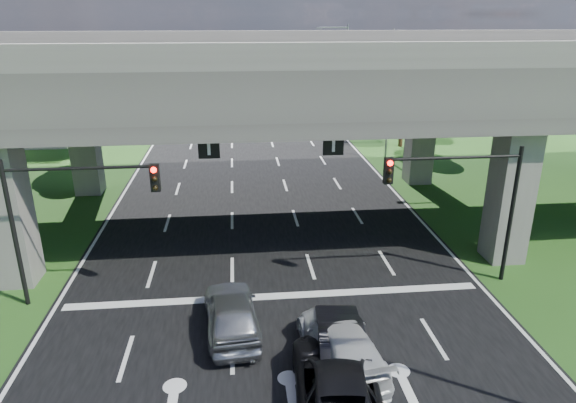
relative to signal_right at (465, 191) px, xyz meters
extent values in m
plane|color=#1E4114|center=(-7.82, -3.94, -4.19)|extent=(160.00, 160.00, 0.00)
cube|color=black|center=(-7.82, 6.06, -4.17)|extent=(18.00, 120.00, 0.03)
cube|color=#32302E|center=(-7.82, 8.06, 3.81)|extent=(80.00, 15.00, 2.00)
cube|color=slate|center=(-7.82, 0.81, 5.31)|extent=(80.00, 0.50, 1.00)
cube|color=slate|center=(-7.82, 15.31, 5.31)|extent=(80.00, 0.50, 1.00)
cube|color=slate|center=(-18.82, 2.06, -0.69)|extent=(1.60, 1.60, 7.00)
cube|color=slate|center=(-18.82, 14.06, -0.69)|extent=(1.60, 1.60, 7.00)
cube|color=slate|center=(3.18, 2.06, -0.69)|extent=(1.60, 1.60, 7.00)
cube|color=slate|center=(3.18, 14.06, -0.69)|extent=(1.60, 1.60, 7.00)
cube|color=black|center=(-10.32, 1.06, 1.81)|extent=(0.85, 0.06, 0.85)
cube|color=black|center=(-5.32, 1.06, 1.81)|extent=(0.85, 0.06, 0.85)
cylinder|color=black|center=(2.18, 0.06, -1.19)|extent=(0.18, 0.18, 6.00)
cylinder|color=black|center=(-0.57, 0.06, 1.41)|extent=(5.50, 0.12, 0.12)
cube|color=black|center=(-3.32, -0.12, 1.01)|extent=(0.35, 0.28, 1.05)
sphere|color=#FF0C05|center=(-3.32, -0.28, 1.36)|extent=(0.22, 0.22, 0.22)
cylinder|color=black|center=(-17.82, 0.06, -1.19)|extent=(0.18, 0.18, 6.00)
cylinder|color=black|center=(-15.07, 0.06, 1.41)|extent=(5.50, 0.12, 0.12)
cube|color=black|center=(-12.32, -0.12, 1.01)|extent=(0.35, 0.28, 1.05)
sphere|color=#FF0C05|center=(-12.32, -0.28, 1.36)|extent=(0.22, 0.22, 0.22)
cylinder|color=gray|center=(2.68, 20.06, 0.81)|extent=(0.16, 0.16, 10.00)
cylinder|color=gray|center=(1.18, 20.06, 5.51)|extent=(3.00, 0.10, 0.10)
cube|color=gray|center=(-0.32, 20.06, 5.41)|extent=(0.60, 0.25, 0.18)
cylinder|color=gray|center=(2.68, 36.06, 0.81)|extent=(0.16, 0.16, 10.00)
cylinder|color=gray|center=(1.18, 36.06, 5.51)|extent=(3.00, 0.10, 0.10)
cube|color=gray|center=(-0.32, 36.06, 5.41)|extent=(0.60, 0.25, 0.18)
cylinder|color=black|center=(-21.82, 22.06, -2.54)|extent=(0.36, 0.36, 3.30)
sphere|color=#1A4A13|center=(-21.82, 22.06, 0.46)|extent=(4.50, 4.50, 4.50)
sphere|color=#1A4A13|center=(-21.42, 21.76, 1.81)|extent=(3.60, 3.60, 3.60)
sphere|color=#1A4A13|center=(-22.12, 22.46, -0.44)|extent=(3.30, 3.30, 3.30)
cylinder|color=black|center=(-24.82, 30.06, -2.76)|extent=(0.36, 0.36, 2.86)
sphere|color=#1A4A13|center=(-24.82, 30.06, -0.16)|extent=(3.90, 3.90, 3.90)
sphere|color=#1A4A13|center=(-24.42, 29.76, 1.01)|extent=(3.12, 3.12, 3.12)
sphere|color=#1A4A13|center=(-25.12, 30.46, -0.94)|extent=(2.86, 2.86, 2.86)
cylinder|color=black|center=(-20.82, 38.06, -2.43)|extent=(0.36, 0.36, 3.52)
sphere|color=#1A4A13|center=(-20.82, 38.06, 0.77)|extent=(4.80, 4.80, 4.80)
sphere|color=#1A4A13|center=(-20.42, 37.76, 2.21)|extent=(3.84, 3.84, 3.84)
sphere|color=#1A4A13|center=(-21.12, 38.46, -0.19)|extent=(3.52, 3.52, 3.52)
cylinder|color=black|center=(5.18, 24.06, -2.65)|extent=(0.36, 0.36, 3.08)
sphere|color=#1A4A13|center=(5.18, 24.06, 0.15)|extent=(4.20, 4.20, 4.20)
sphere|color=#1A4A13|center=(5.58, 23.76, 1.41)|extent=(3.36, 3.36, 3.36)
sphere|color=#1A4A13|center=(4.88, 24.46, -0.69)|extent=(3.08, 3.08, 3.08)
cylinder|color=black|center=(8.18, 32.06, -2.76)|extent=(0.36, 0.36, 2.86)
sphere|color=#1A4A13|center=(8.18, 32.06, -0.16)|extent=(3.90, 3.90, 3.90)
sphere|color=#1A4A13|center=(8.58, 31.76, 1.01)|extent=(3.12, 3.12, 3.12)
sphere|color=#1A4A13|center=(7.88, 32.46, -0.94)|extent=(2.86, 2.86, 2.86)
cylinder|color=black|center=(4.18, 40.06, -2.54)|extent=(0.36, 0.36, 3.30)
sphere|color=#1A4A13|center=(4.18, 40.06, 0.46)|extent=(4.50, 4.50, 4.50)
sphere|color=#1A4A13|center=(4.58, 39.76, 1.81)|extent=(3.60, 3.60, 3.60)
sphere|color=#1A4A13|center=(3.88, 40.46, -0.44)|extent=(3.30, 3.30, 3.30)
imported|color=#96999D|center=(-9.62, -2.74, -3.36)|extent=(2.28, 4.82, 1.59)
imported|color=black|center=(-6.02, -4.69, -3.44)|extent=(1.97, 4.47, 1.43)
imported|color=#B9B9B9|center=(-6.02, -4.92, -3.42)|extent=(2.70, 5.28, 1.47)
imported|color=black|center=(-6.55, -6.91, -3.38)|extent=(3.11, 5.81, 1.55)
camera|label=1|loc=(-9.24, -18.93, 6.79)|focal=32.00mm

